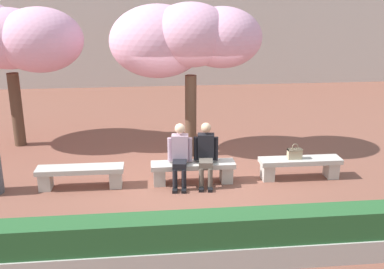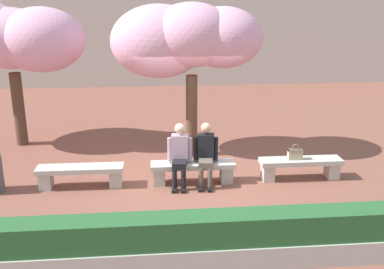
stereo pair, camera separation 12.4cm
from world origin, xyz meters
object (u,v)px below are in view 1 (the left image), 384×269
stone_bench_center (300,165)px  stone_bench_near_west (193,169)px  stone_bench_west_end (81,174)px  person_seated_left (180,153)px  cherry_tree_main (186,39)px  cherry_tree_secondary (2,38)px  handbag (295,153)px  person_seated_right (206,152)px

stone_bench_center → stone_bench_near_west: bearing=180.0°
stone_bench_west_end → stone_bench_near_west: 2.30m
stone_bench_center → stone_bench_west_end: bearing=180.0°
stone_bench_near_west → person_seated_left: (-0.28, -0.05, 0.40)m
cherry_tree_main → cherry_tree_secondary: 4.53m
stone_bench_west_end → person_seated_left: (2.03, -0.05, 0.40)m
stone_bench_west_end → cherry_tree_secondary: size_ratio=0.46×
stone_bench_near_west → handbag: (2.17, -0.00, 0.28)m
stone_bench_west_end → person_seated_left: person_seated_left is taller
cherry_tree_main → person_seated_left: bearing=-99.2°
cherry_tree_secondary → stone_bench_near_west: bearing=-33.7°
stone_bench_near_west → cherry_tree_main: bearing=89.0°
stone_bench_center → cherry_tree_main: (-2.27, 1.87, 2.50)m
stone_bench_center → cherry_tree_main: 3.86m
person_seated_right → cherry_tree_secondary: 5.89m
stone_bench_west_end → stone_bench_near_west: size_ratio=1.00×
stone_bench_near_west → cherry_tree_main: 3.12m
stone_bench_west_end → person_seated_right: size_ratio=1.36×
stone_bench_near_west → person_seated_left: person_seated_left is taller
stone_bench_west_end → stone_bench_center: same height
stone_bench_near_west → person_seated_left: 0.49m
stone_bench_center → cherry_tree_main: bearing=140.6°
stone_bench_near_west → person_seated_right: 0.48m
stone_bench_west_end → person_seated_right: 2.60m
stone_bench_west_end → person_seated_right: person_seated_right is taller
stone_bench_center → handbag: bearing=-179.1°
stone_bench_center → handbag: handbag is taller
person_seated_right → handbag: (1.91, 0.05, -0.12)m
person_seated_left → cherry_tree_secondary: cherry_tree_secondary is taller
stone_bench_center → person_seated_right: size_ratio=1.36×
person_seated_right → handbag: bearing=1.5°
stone_bench_west_end → person_seated_left: size_ratio=1.36×
stone_bench_center → cherry_tree_secondary: (-6.68, 2.92, 2.48)m
stone_bench_west_end → cherry_tree_main: cherry_tree_main is taller
stone_bench_center → cherry_tree_secondary: size_ratio=0.46×
stone_bench_west_end → handbag: size_ratio=5.17×
stone_bench_near_west → stone_bench_center: size_ratio=1.00×
person_seated_left → handbag: (2.45, 0.05, -0.12)m
cherry_tree_secondary → cherry_tree_main: bearing=-13.4°
stone_bench_near_west → cherry_tree_secondary: (-4.38, 2.92, 2.48)m
stone_bench_near_west → cherry_tree_secondary: cherry_tree_secondary is taller
person_seated_right → stone_bench_near_west: bearing=168.5°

